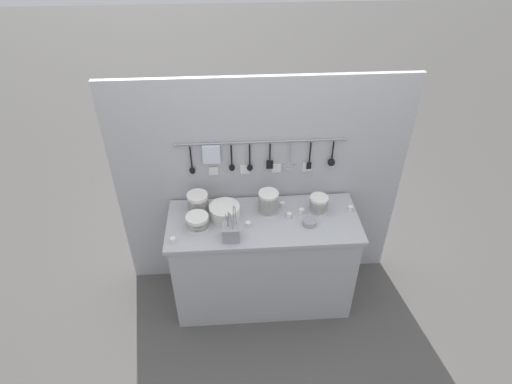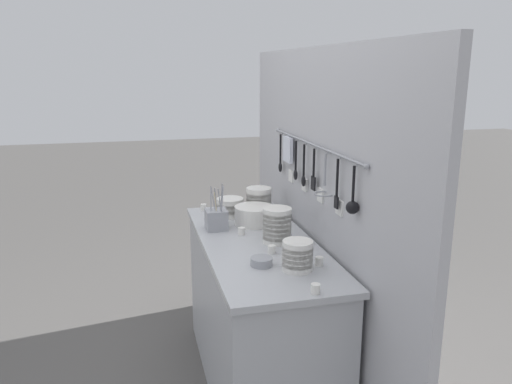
# 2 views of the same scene
# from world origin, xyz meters

# --- Properties ---
(ground_plane) EXTENTS (20.00, 20.00, 0.00)m
(ground_plane) POSITION_xyz_m (0.00, 0.00, 0.00)
(ground_plane) COLOR #514F4C
(counter) EXTENTS (1.41, 0.57, 0.84)m
(counter) POSITION_xyz_m (0.00, 0.00, 0.42)
(counter) COLOR #ADAFB5
(counter) RESTS_ON ground
(back_wall) EXTENTS (2.21, 0.11, 1.82)m
(back_wall) POSITION_xyz_m (-0.00, 0.32, 0.91)
(back_wall) COLOR #B2B2B7
(back_wall) RESTS_ON ground
(bowl_stack_nested_right) EXTENTS (0.14, 0.14, 0.14)m
(bowl_stack_nested_right) POSITION_xyz_m (0.42, 0.08, 0.91)
(bowl_stack_nested_right) COLOR silver
(bowl_stack_nested_right) RESTS_ON counter
(bowl_stack_wide_centre) EXTENTS (0.15, 0.15, 0.18)m
(bowl_stack_wide_centre) POSITION_xyz_m (0.04, 0.09, 0.93)
(bowl_stack_wide_centre) COLOR silver
(bowl_stack_wide_centre) RESTS_ON counter
(bowl_stack_tall_left) EXTENTS (0.15, 0.15, 0.16)m
(bowl_stack_tall_left) POSITION_xyz_m (-0.48, 0.13, 0.92)
(bowl_stack_tall_left) COLOR silver
(bowl_stack_tall_left) RESTS_ON counter
(bowl_stack_back_corner) EXTENTS (0.16, 0.16, 0.11)m
(bowl_stack_back_corner) POSITION_xyz_m (-0.47, -0.05, 0.90)
(bowl_stack_back_corner) COLOR silver
(bowl_stack_back_corner) RESTS_ON counter
(plate_stack) EXTENTS (0.23, 0.23, 0.10)m
(plate_stack) POSITION_xyz_m (-0.28, 0.05, 0.89)
(plate_stack) COLOR silver
(plate_stack) RESTS_ON counter
(steel_mixing_bowl) EXTENTS (0.10, 0.10, 0.04)m
(steel_mixing_bowl) POSITION_xyz_m (0.33, -0.06, 0.86)
(steel_mixing_bowl) COLOR #93969E
(steel_mixing_bowl) RESTS_ON counter
(cutlery_caddy) EXTENTS (0.12, 0.12, 0.26)m
(cutlery_caddy) POSITION_xyz_m (-0.24, -0.17, 0.90)
(cutlery_caddy) COLOR #93969E
(cutlery_caddy) RESTS_ON counter
(cup_edge_far) EXTENTS (0.04, 0.04, 0.04)m
(cup_edge_far) POSITION_xyz_m (0.66, 0.07, 0.86)
(cup_edge_far) COLOR silver
(cup_edge_far) RESTS_ON counter
(cup_front_left) EXTENTS (0.04, 0.04, 0.04)m
(cup_front_left) POSITION_xyz_m (0.39, 0.19, 0.86)
(cup_front_left) COLOR silver
(cup_front_left) RESTS_ON counter
(cup_centre) EXTENTS (0.04, 0.04, 0.04)m
(cup_centre) POSITION_xyz_m (-0.64, -0.19, 0.86)
(cup_centre) COLOR silver
(cup_centre) RESTS_ON counter
(cup_edge_near) EXTENTS (0.04, 0.04, 0.04)m
(cup_edge_near) POSITION_xyz_m (-0.12, -0.06, 0.86)
(cup_edge_near) COLOR silver
(cup_edge_near) RESTS_ON counter
(cup_by_caddy) EXTENTS (0.04, 0.04, 0.04)m
(cup_by_caddy) POSITION_xyz_m (0.29, 0.06, 0.86)
(cup_by_caddy) COLOR silver
(cup_by_caddy) RESTS_ON counter
(cup_back_left) EXTENTS (0.04, 0.04, 0.04)m
(cup_back_left) POSITION_xyz_m (0.16, 0.15, 0.86)
(cup_back_left) COLOR silver
(cup_back_left) RESTS_ON counter
(cup_beside_plates) EXTENTS (0.04, 0.04, 0.04)m
(cup_beside_plates) POSITION_xyz_m (0.19, 0.02, 0.86)
(cup_beside_plates) COLOR silver
(cup_beside_plates) RESTS_ON counter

